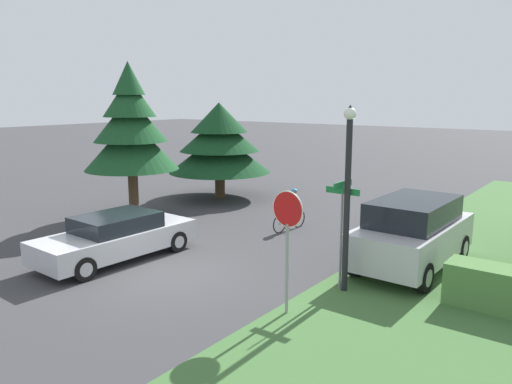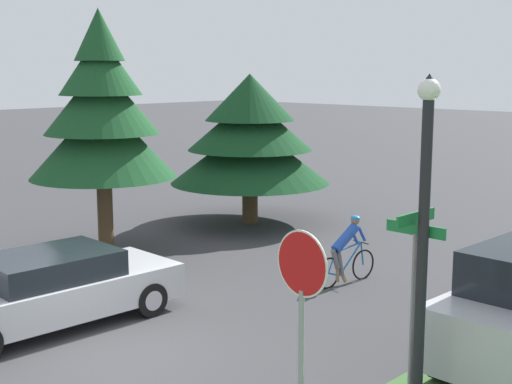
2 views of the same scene
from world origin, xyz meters
TOP-DOWN VIEW (x-y plane):
  - ground_plane at (0.00, 0.00)m, footprint 140.00×140.00m
  - sedan_left_lane at (-2.01, 0.02)m, footprint 2.04×4.82m
  - cyclist at (0.26, 5.85)m, footprint 0.44×1.77m
  - parked_suv_right at (5.23, 4.50)m, footprint 2.15×4.60m
  - stop_sign at (4.09, -0.11)m, footprint 0.80×0.07m
  - street_lamp at (4.51, 1.85)m, footprint 0.29×0.29m
  - street_name_sign at (4.34, 1.93)m, footprint 0.90×0.90m
  - conifer_tall_near at (-5.66, 3.70)m, footprint 3.61×3.61m
  - conifer_tall_far at (-5.66, 8.88)m, footprint 4.79×4.79m

SIDE VIEW (x-z plane):
  - ground_plane at x=0.00m, z-range 0.00..0.00m
  - sedan_left_lane at x=-2.01m, z-range 0.00..1.35m
  - cyclist at x=0.26m, z-range -0.03..1.47m
  - parked_suv_right at x=5.23m, z-range 0.03..2.00m
  - street_name_sign at x=4.34m, z-range 0.52..3.25m
  - stop_sign at x=4.09m, z-range 0.61..3.38m
  - conifer_tall_far at x=-5.66m, z-range 0.38..4.86m
  - street_lamp at x=4.51m, z-range 0.37..4.92m
  - conifer_tall_near at x=-5.66m, z-range 0.50..6.56m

